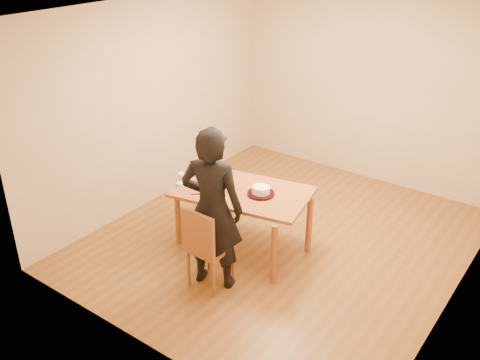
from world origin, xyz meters
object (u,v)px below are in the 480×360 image
Objects in this scene: dining_table at (243,192)px; cake_plate at (261,194)px; cake at (261,190)px; person at (212,209)px; dining_chair at (210,248)px.

cake_plate is (0.22, 0.04, 0.03)m from dining_table.
cake is 0.78m from person.
cake reaches higher than dining_table.
dining_table is 0.84m from dining_chair.
dining_table is 0.85× the size of person.
person reaches higher than cake_plate.
person is at bearing -95.52° from cake.
cake_plate is at bearing -113.99° from person.
dining_table is 0.24m from cake.
cake is (0.07, 0.81, 0.35)m from dining_chair.
dining_chair is at bearing -95.22° from cake.
cake is 0.11× the size of person.
cake_plate reaches higher than dining_table.
cake is at bearing -113.99° from person.
person reaches higher than dining_chair.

